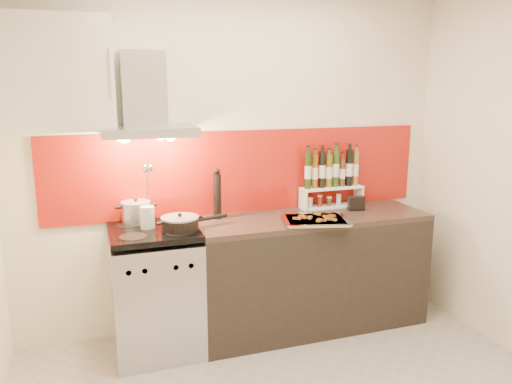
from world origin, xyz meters
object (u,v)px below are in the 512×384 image
object	(u,v)px
range_stove	(156,292)
saute_pan	(181,223)
stock_pot	(136,212)
counter	(310,271)
baking_tray	(315,220)
pepper_mill	(217,194)

from	to	relation	value
range_stove	saute_pan	world-z (taller)	saute_pan
range_stove	stock_pot	distance (m)	0.59
counter	baking_tray	bearing A→B (deg)	-105.74
counter	saute_pan	bearing A→B (deg)	-175.10
counter	range_stove	bearing A→B (deg)	-179.77
range_stove	stock_pot	world-z (taller)	stock_pot
pepper_mill	counter	bearing A→B (deg)	-12.03
pepper_mill	range_stove	bearing A→B (deg)	-162.72
counter	saute_pan	distance (m)	1.14
counter	stock_pot	world-z (taller)	stock_pot
range_stove	saute_pan	size ratio (longest dim) A/B	1.86
pepper_mill	baking_tray	bearing A→B (deg)	-26.49
range_stove	baking_tray	bearing A→B (deg)	-8.46
counter	stock_pot	bearing A→B (deg)	171.71
range_stove	saute_pan	distance (m)	0.55
saute_pan	pepper_mill	bearing A→B (deg)	36.73
pepper_mill	stock_pot	bearing A→B (deg)	176.26
stock_pot	saute_pan	bearing A→B (deg)	-45.47
range_stove	saute_pan	xyz separation A→B (m)	(0.18, -0.08, 0.52)
range_stove	saute_pan	bearing A→B (deg)	-24.79
range_stove	stock_pot	bearing A→B (deg)	115.56
counter	pepper_mill	world-z (taller)	pepper_mill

